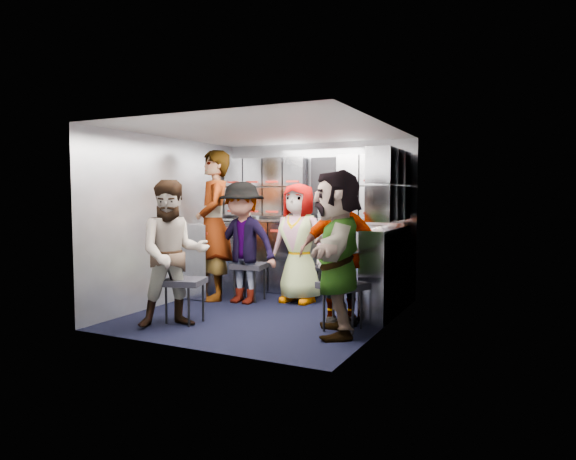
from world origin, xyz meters
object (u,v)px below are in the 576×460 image
at_px(jump_seat_center, 304,269).
at_px(attendant_arc_a, 173,254).
at_px(attendant_arc_b, 242,243).
at_px(jump_seat_near_right, 343,288).
at_px(jump_seat_mid_right, 346,286).
at_px(attendant_arc_e, 337,253).
at_px(jump_seat_mid_left, 250,268).
at_px(attendant_arc_d, 340,254).
at_px(attendant_arc_c, 299,243).
at_px(jump_seat_near_left, 185,284).
at_px(attendant_standing, 214,225).

distance_m(jump_seat_center, attendant_arc_a, 2.02).
relative_size(jump_seat_center, attendant_arc_b, 0.29).
bearing_deg(jump_seat_near_right, jump_seat_mid_right, 106.12).
bearing_deg(jump_seat_near_right, attendant_arc_e, -90.00).
height_order(jump_seat_mid_left, jump_seat_center, jump_seat_mid_left).
bearing_deg(jump_seat_mid_left, attendant_arc_d, -22.26).
bearing_deg(attendant_arc_c, jump_seat_near_right, -43.78).
bearing_deg(attendant_arc_a, jump_seat_near_right, -22.89).
bearing_deg(jump_seat_near_left, jump_seat_mid_right, 30.75).
bearing_deg(attendant_arc_d, jump_seat_mid_right, 66.31).
bearing_deg(attendant_standing, attendant_arc_d, 38.97).
height_order(jump_seat_mid_left, jump_seat_near_right, jump_seat_near_right).
xyz_separation_m(jump_seat_center, attendant_arc_c, (0.00, -0.18, 0.36)).
relative_size(jump_seat_near_left, attendant_arc_c, 0.32).
bearing_deg(jump_seat_mid_left, attendant_standing, -163.61).
relative_size(jump_seat_mid_right, attendant_arc_b, 0.27).
xyz_separation_m(jump_seat_near_right, attendant_standing, (-2.06, 0.73, 0.55)).
bearing_deg(attendant_standing, jump_seat_mid_right, 44.09).
xyz_separation_m(attendant_arc_a, attendant_arc_b, (0.03, 1.32, 0.00)).
distance_m(jump_seat_mid_left, attendant_arc_d, 1.63).
xyz_separation_m(attendant_standing, attendant_arc_a, (0.43, -1.37, -0.21)).
bearing_deg(jump_seat_center, jump_seat_mid_right, -42.74).
bearing_deg(attendant_arc_a, jump_seat_mid_left, 44.57).
bearing_deg(jump_seat_near_left, attendant_arc_b, 88.39).
distance_m(jump_seat_near_left, attendant_arc_c, 1.68).
xyz_separation_m(jump_seat_center, jump_seat_near_right, (0.99, -1.24, 0.04)).
height_order(attendant_standing, attendant_arc_c, attendant_standing).
distance_m(attendant_arc_d, attendant_arc_e, 0.46).
distance_m(jump_seat_mid_left, jump_seat_center, 0.72).
bearing_deg(jump_seat_center, attendant_standing, -154.75).
xyz_separation_m(jump_seat_mid_left, jump_seat_center, (0.62, 0.37, -0.03)).
height_order(attendant_arc_b, attendant_arc_c, attendant_arc_b).
bearing_deg(jump_seat_mid_left, attendant_arc_b, -90.00).
bearing_deg(attendant_arc_b, jump_seat_mid_right, -7.44).
bearing_deg(jump_seat_center, attendant_arc_b, -138.16).
distance_m(attendant_arc_a, attendant_arc_e, 1.70).
bearing_deg(jump_seat_near_left, jump_seat_center, 69.07).
height_order(jump_seat_near_right, attendant_arc_c, attendant_arc_c).
height_order(jump_seat_near_right, attendant_arc_e, attendant_arc_e).
height_order(jump_seat_near_left, jump_seat_center, jump_seat_near_left).
height_order(jump_seat_mid_right, attendant_arc_e, attendant_arc_e).
relative_size(attendant_arc_b, attendant_arc_c, 1.01).
relative_size(attendant_arc_d, attendant_arc_e, 0.92).
bearing_deg(attendant_arc_c, jump_seat_near_left, -110.06).
distance_m(jump_seat_mid_left, attendant_standing, 0.73).
relative_size(jump_seat_mid_right, attendant_arc_a, 0.27).
bearing_deg(jump_seat_near_left, jump_seat_mid_left, 88.61).
height_order(attendant_arc_a, attendant_arc_d, attendant_arc_a).
bearing_deg(attendant_arc_e, jump_seat_mid_left, -145.00).
bearing_deg(attendant_arc_c, attendant_arc_a, -107.83).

